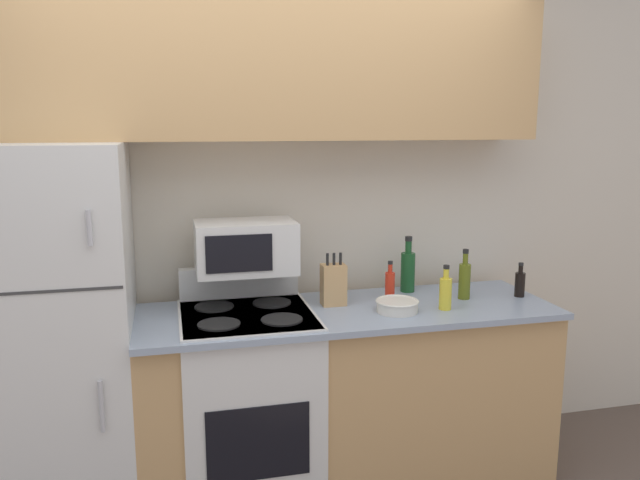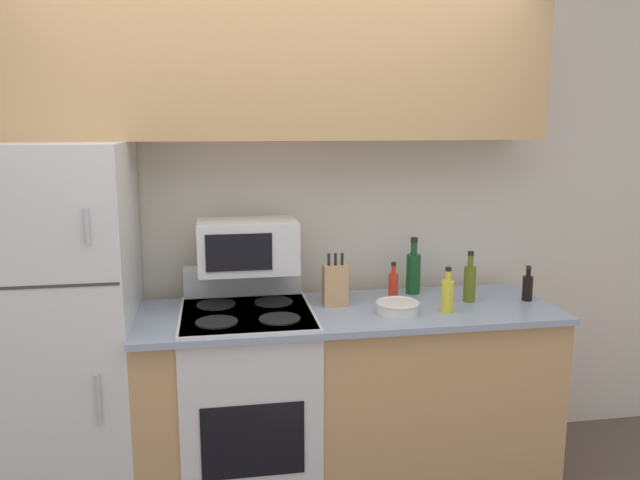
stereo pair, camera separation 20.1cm
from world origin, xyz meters
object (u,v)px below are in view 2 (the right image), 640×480
at_px(refrigerator, 62,333).
at_px(bottle_hot_sauce, 393,285).
at_px(bottle_olive_oil, 470,282).
at_px(bottle_soy_sauce, 528,287).
at_px(bottle_cooking_spray, 447,294).
at_px(bottle_wine_green, 413,271).
at_px(knife_block, 335,285).
at_px(bowl, 398,307).
at_px(microwave, 247,246).
at_px(stove, 249,402).

distance_m(refrigerator, bottle_hot_sauce, 1.61).
bearing_deg(bottle_hot_sauce, bottle_olive_oil, -12.49).
distance_m(bottle_soy_sauce, bottle_cooking_spray, 0.49).
relative_size(bottle_cooking_spray, bottle_wine_green, 0.73).
height_order(knife_block, bowl, knife_block).
distance_m(knife_block, bottle_wine_green, 0.48).
height_order(bottle_soy_sauce, bottle_wine_green, bottle_wine_green).
height_order(microwave, bowl, microwave).
bearing_deg(bowl, knife_block, 144.59).
bearing_deg(bottle_cooking_spray, bottle_wine_green, 98.67).
bearing_deg(bottle_soy_sauce, bowl, -171.74).
xyz_separation_m(bowl, bottle_hot_sauce, (0.04, 0.22, 0.05)).
bearing_deg(bottle_hot_sauce, microwave, 176.33).
bearing_deg(bowl, bottle_hot_sauce, 79.13).
xyz_separation_m(bottle_cooking_spray, bottle_wine_green, (-0.05, 0.36, 0.03)).
bearing_deg(refrigerator, bottle_wine_green, 5.64).
bearing_deg(bowl, bottle_cooking_spray, -3.73).
height_order(stove, microwave, microwave).
bearing_deg(knife_block, stove, -170.30).
xyz_separation_m(stove, bottle_soy_sauce, (1.43, -0.01, 0.52)).
distance_m(bowl, bottle_hot_sauce, 0.23).
relative_size(refrigerator, knife_block, 6.59).
xyz_separation_m(refrigerator, bottle_soy_sauce, (2.28, -0.06, 0.13)).
height_order(stove, bowl, stove).
distance_m(bottle_hot_sauce, bottle_wine_green, 0.19).
relative_size(microwave, bottle_wine_green, 1.61).
relative_size(microwave, knife_block, 1.82).
relative_size(knife_block, bottle_olive_oil, 1.02).
bearing_deg(bottle_olive_oil, bottle_cooking_spray, -139.32).
relative_size(microwave, bottle_cooking_spray, 2.19).
bearing_deg(bottle_hot_sauce, bottle_cooking_spray, -49.63).
bearing_deg(bottle_soy_sauce, bottle_wine_green, 156.11).
bearing_deg(bottle_cooking_spray, refrigerator, 174.20).
bearing_deg(bottle_soy_sauce, stove, 179.62).
height_order(bottle_hot_sauce, bottle_cooking_spray, bottle_cooking_spray).
xyz_separation_m(bowl, bottle_cooking_spray, (0.24, -0.02, 0.05)).
distance_m(bowl, bottle_cooking_spray, 0.25).
bearing_deg(refrigerator, bowl, -6.12).
relative_size(stove, bottle_cooking_spray, 5.03).
height_order(knife_block, bottle_wine_green, bottle_wine_green).
bearing_deg(bottle_wine_green, knife_block, -161.69).
bearing_deg(knife_block, bottle_cooking_spray, -22.00).
distance_m(microwave, bowl, 0.79).
height_order(refrigerator, bottle_soy_sauce, refrigerator).
distance_m(refrigerator, knife_block, 1.30).
bearing_deg(bottle_cooking_spray, stove, 172.23).
bearing_deg(bottle_olive_oil, bottle_wine_green, 138.48).
height_order(bottle_cooking_spray, bottle_wine_green, bottle_wine_green).
height_order(refrigerator, knife_block, refrigerator).
bearing_deg(bottle_hot_sauce, knife_block, -174.56).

